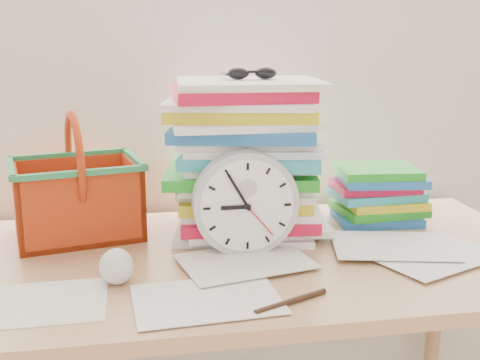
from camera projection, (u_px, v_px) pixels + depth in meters
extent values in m
cube|color=silver|center=(215.00, 4.00, 1.57)|extent=(2.40, 0.01, 2.50)
cube|color=tan|center=(241.00, 261.00, 1.34)|extent=(1.40, 0.70, 0.03)
cylinder|color=tan|center=(434.00, 327.00, 1.82)|extent=(0.04, 0.04, 0.72)
cylinder|color=#AFAFB1|center=(245.00, 203.00, 1.31)|extent=(0.23, 0.05, 0.23)
sphere|color=silver|center=(116.00, 266.00, 1.18)|extent=(0.07, 0.07, 0.07)
cylinder|color=black|center=(291.00, 301.00, 1.09)|extent=(0.15, 0.08, 0.01)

